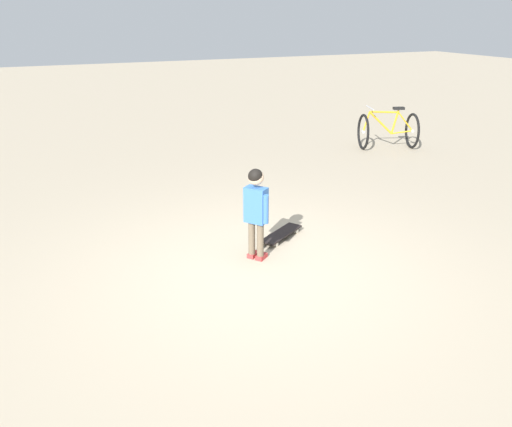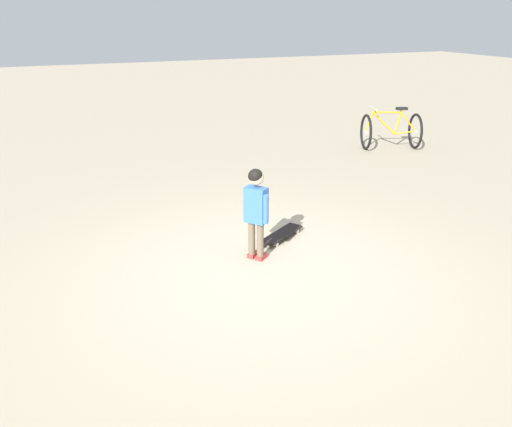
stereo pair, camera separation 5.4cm
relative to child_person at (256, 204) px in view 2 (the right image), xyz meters
The scene contains 4 objects.
ground_plane 0.74m from the child_person, 99.53° to the right, with size 50.00×50.00×0.00m, color tan.
child_person is the anchor object (origin of this frame).
skateboard 0.87m from the child_person, 36.58° to the left, with size 0.69×0.53×0.07m.
bicycle_near 5.68m from the child_person, 37.97° to the left, with size 1.24×1.02×0.85m.
Camera 2 is at (-2.00, -4.42, 2.61)m, focal length 35.70 mm.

